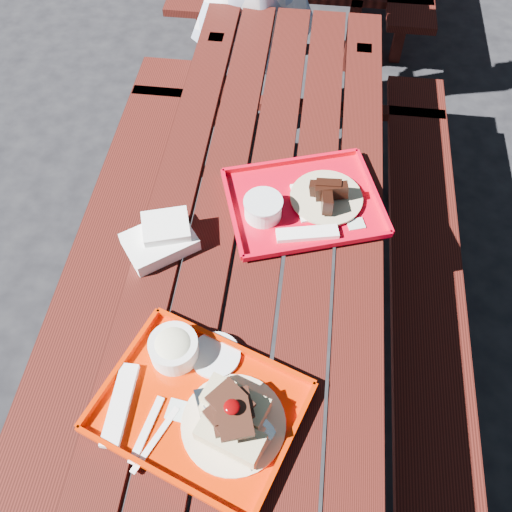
% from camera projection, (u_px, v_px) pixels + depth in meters
% --- Properties ---
extents(ground, '(60.00, 60.00, 0.00)m').
position_uv_depth(ground, '(260.00, 340.00, 2.36)').
color(ground, black).
rests_on(ground, ground).
extents(picnic_table_near, '(1.41, 2.40, 0.75)m').
position_uv_depth(picnic_table_near, '(261.00, 264.00, 1.90)').
color(picnic_table_near, '#3D100B').
rests_on(picnic_table_near, ground).
extents(near_tray, '(0.58, 0.51, 0.15)m').
position_uv_depth(near_tray, '(203.00, 396.00, 1.40)').
color(near_tray, red).
rests_on(near_tray, picnic_table_near).
extents(far_tray, '(0.56, 0.49, 0.08)m').
position_uv_depth(far_tray, '(302.00, 203.00, 1.78)').
color(far_tray, red).
rests_on(far_tray, picnic_table_near).
extents(white_cloth, '(0.25, 0.24, 0.08)m').
position_uv_depth(white_cloth, '(162.00, 238.00, 1.69)').
color(white_cloth, white).
rests_on(white_cloth, picnic_table_near).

